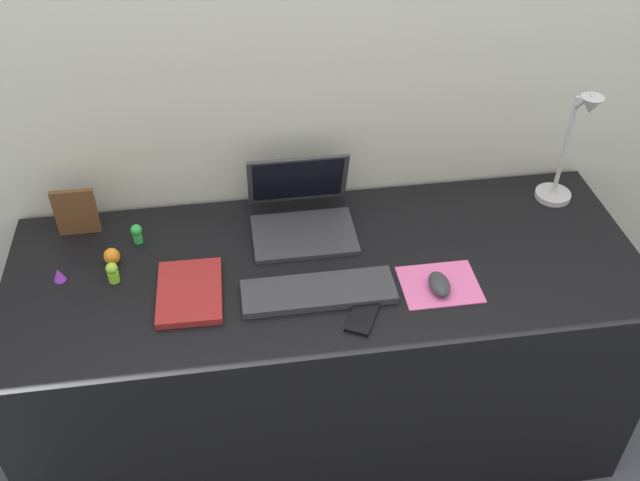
% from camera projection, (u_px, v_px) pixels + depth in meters
% --- Properties ---
extents(ground_plane, '(6.00, 6.00, 0.00)m').
position_uv_depth(ground_plane, '(325.00, 424.00, 2.46)').
color(ground_plane, '#474C56').
extents(back_wall, '(2.98, 0.05, 1.53)m').
position_uv_depth(back_wall, '(309.00, 180.00, 2.26)').
color(back_wall, beige).
rests_on(back_wall, ground_plane).
extents(desk, '(1.78, 0.68, 0.74)m').
position_uv_depth(desk, '(326.00, 352.00, 2.23)').
color(desk, black).
rests_on(desk, ground_plane).
extents(laptop, '(0.30, 0.28, 0.20)m').
position_uv_depth(laptop, '(301.00, 210.00, 2.10)').
color(laptop, '#333338').
rests_on(laptop, desk).
extents(keyboard, '(0.41, 0.13, 0.02)m').
position_uv_depth(keyboard, '(319.00, 292.00, 1.89)').
color(keyboard, '#333338').
rests_on(keyboard, desk).
extents(mousepad, '(0.21, 0.17, 0.00)m').
position_uv_depth(mousepad, '(440.00, 285.00, 1.92)').
color(mousepad, pink).
rests_on(mousepad, desk).
extents(mouse, '(0.06, 0.10, 0.03)m').
position_uv_depth(mouse, '(439.00, 284.00, 1.90)').
color(mouse, '#333338').
rests_on(mouse, mousepad).
extents(cell_phone, '(0.11, 0.14, 0.01)m').
position_uv_depth(cell_phone, '(363.00, 316.00, 1.83)').
color(cell_phone, black).
rests_on(cell_phone, desk).
extents(desk_lamp, '(0.11, 0.16, 0.40)m').
position_uv_depth(desk_lamp, '(570.00, 152.00, 2.09)').
color(desk_lamp, '#B7B7BC').
rests_on(desk_lamp, desk).
extents(notebook_pad, '(0.18, 0.24, 0.02)m').
position_uv_depth(notebook_pad, '(190.00, 292.00, 1.89)').
color(notebook_pad, maroon).
rests_on(notebook_pad, desk).
extents(picture_frame, '(0.12, 0.02, 0.15)m').
position_uv_depth(picture_frame, '(76.00, 212.00, 2.05)').
color(picture_frame, brown).
rests_on(picture_frame, desk).
extents(toy_figurine_green, '(0.03, 0.03, 0.06)m').
position_uv_depth(toy_figurine_green, '(137.00, 233.00, 2.05)').
color(toy_figurine_green, green).
rests_on(toy_figurine_green, desk).
extents(toy_figurine_orange, '(0.04, 0.04, 0.05)m').
position_uv_depth(toy_figurine_orange, '(112.00, 256.00, 1.98)').
color(toy_figurine_orange, orange).
rests_on(toy_figurine_orange, desk).
extents(toy_figurine_lime, '(0.03, 0.03, 0.06)m').
position_uv_depth(toy_figurine_lime, '(113.00, 272.00, 1.92)').
color(toy_figurine_lime, '#8CDB33').
rests_on(toy_figurine_lime, desk).
extents(toy_figurine_purple, '(0.03, 0.03, 0.04)m').
position_uv_depth(toy_figurine_purple, '(59.00, 275.00, 1.93)').
color(toy_figurine_purple, purple).
rests_on(toy_figurine_purple, desk).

